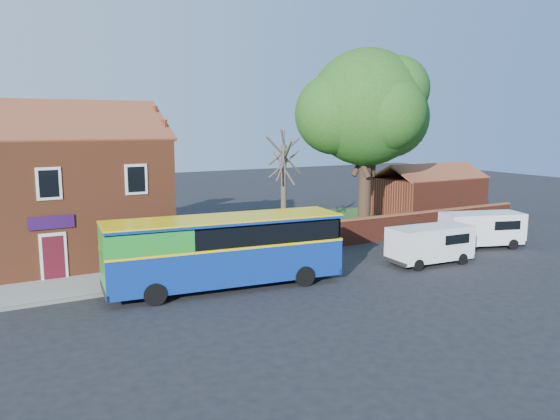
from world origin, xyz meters
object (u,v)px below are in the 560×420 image
van_far (482,228)px  bus (217,249)px  large_tree (366,111)px  van_near (430,243)px

van_far → bus: bearing=-162.7°
large_tree → van_far: bearing=-77.7°
bus → van_far: bearing=5.9°
van_near → van_far: size_ratio=0.91×
bus → van_far: 16.95m
bus → large_tree: (14.99, 8.87, 6.33)m
bus → van_near: bus is taller
van_near → large_tree: bearing=74.5°
bus → large_tree: 18.53m
large_tree → bus: bearing=-149.4°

